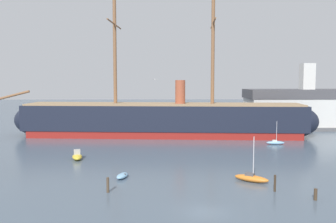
{
  "coord_description": "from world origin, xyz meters",
  "views": [
    {
      "loc": [
        -4.69,
        -35.24,
        13.08
      ],
      "look_at": [
        -2.68,
        33.06,
        7.04
      ],
      "focal_mm": 39.73,
      "sensor_mm": 36.0,
      "label": 1
    }
  ],
  "objects_px": {
    "motorboat_far_left": "(59,130)",
    "dockside_warehouse_right": "(319,109)",
    "mooring_piling_left_pair": "(108,185)",
    "mooring_piling_nearest": "(316,194)",
    "sailboat_far_right": "(295,132)",
    "sailboat_foreground_right": "(251,178)",
    "seagull_in_flight": "(155,79)",
    "sailboat_alongside_stern": "(275,142)",
    "motorboat_mid_left": "(77,156)",
    "dinghy_foreground_left": "(122,176)",
    "tall_ship": "(164,119)",
    "mooring_piling_right_pair": "(275,183)"
  },
  "relations": [
    {
      "from": "tall_ship",
      "to": "sailboat_alongside_stern",
      "type": "xyz_separation_m",
      "value": [
        22.14,
        -11.22,
        -3.5
      ]
    },
    {
      "from": "tall_ship",
      "to": "mooring_piling_left_pair",
      "type": "distance_m",
      "value": 42.47
    },
    {
      "from": "mooring_piling_right_pair",
      "to": "tall_ship",
      "type": "bearing_deg",
      "value": 106.23
    },
    {
      "from": "sailboat_foreground_right",
      "to": "seagull_in_flight",
      "type": "bearing_deg",
      "value": 135.92
    },
    {
      "from": "sailboat_foreground_right",
      "to": "seagull_in_flight",
      "type": "height_order",
      "value": "seagull_in_flight"
    },
    {
      "from": "motorboat_far_left",
      "to": "mooring_piling_nearest",
      "type": "xyz_separation_m",
      "value": [
        40.74,
        -50.89,
        -0.03
      ]
    },
    {
      "from": "mooring_piling_nearest",
      "to": "motorboat_mid_left",
      "type": "bearing_deg",
      "value": 144.79
    },
    {
      "from": "mooring_piling_left_pair",
      "to": "seagull_in_flight",
      "type": "height_order",
      "value": "seagull_in_flight"
    },
    {
      "from": "sailboat_foreground_right",
      "to": "mooring_piling_nearest",
      "type": "xyz_separation_m",
      "value": [
        5.1,
        -7.37,
        0.14
      ]
    },
    {
      "from": "mooring_piling_nearest",
      "to": "mooring_piling_left_pair",
      "type": "height_order",
      "value": "mooring_piling_left_pair"
    },
    {
      "from": "mooring_piling_nearest",
      "to": "mooring_piling_left_pair",
      "type": "distance_m",
      "value": 23.04
    },
    {
      "from": "dinghy_foreground_left",
      "to": "mooring_piling_left_pair",
      "type": "xyz_separation_m",
      "value": [
        -1.08,
        -6.14,
        0.56
      ]
    },
    {
      "from": "motorboat_mid_left",
      "to": "mooring_piling_right_pair",
      "type": "distance_m",
      "value": 32.23
    },
    {
      "from": "tall_ship",
      "to": "sailboat_far_right",
      "type": "height_order",
      "value": "tall_ship"
    },
    {
      "from": "motorboat_far_left",
      "to": "mooring_piling_right_pair",
      "type": "xyz_separation_m",
      "value": [
        37.33,
        -47.68,
        0.31
      ]
    },
    {
      "from": "mooring_piling_left_pair",
      "to": "tall_ship",
      "type": "bearing_deg",
      "value": 80.27
    },
    {
      "from": "mooring_piling_left_pair",
      "to": "dockside_warehouse_right",
      "type": "bearing_deg",
      "value": 48.47
    },
    {
      "from": "sailboat_alongside_stern",
      "to": "mooring_piling_left_pair",
      "type": "relative_size",
      "value": 2.63
    },
    {
      "from": "mooring_piling_right_pair",
      "to": "dockside_warehouse_right",
      "type": "bearing_deg",
      "value": 62.0
    },
    {
      "from": "mooring_piling_right_pair",
      "to": "sailboat_alongside_stern",
      "type": "bearing_deg",
      "value": 72.11
    },
    {
      "from": "motorboat_far_left",
      "to": "sailboat_far_right",
      "type": "xyz_separation_m",
      "value": [
        56.59,
        -2.46,
        -0.27
      ]
    },
    {
      "from": "sailboat_alongside_stern",
      "to": "tall_ship",
      "type": "bearing_deg",
      "value": 153.12
    },
    {
      "from": "mooring_piling_left_pair",
      "to": "dockside_warehouse_right",
      "type": "height_order",
      "value": "dockside_warehouse_right"
    },
    {
      "from": "dockside_warehouse_right",
      "to": "seagull_in_flight",
      "type": "height_order",
      "value": "dockside_warehouse_right"
    },
    {
      "from": "sailboat_alongside_stern",
      "to": "mooring_piling_nearest",
      "type": "distance_m",
      "value": 34.56
    },
    {
      "from": "motorboat_mid_left",
      "to": "mooring_piling_nearest",
      "type": "xyz_separation_m",
      "value": [
        30.11,
        -21.25,
        0.09
      ]
    },
    {
      "from": "motorboat_far_left",
      "to": "dockside_warehouse_right",
      "type": "xyz_separation_m",
      "value": [
        66.7,
        7.56,
        4.52
      ]
    },
    {
      "from": "sailboat_foreground_right",
      "to": "motorboat_mid_left",
      "type": "bearing_deg",
      "value": 150.97
    },
    {
      "from": "sailboat_foreground_right",
      "to": "motorboat_far_left",
      "type": "height_order",
      "value": "sailboat_foreground_right"
    },
    {
      "from": "dinghy_foreground_left",
      "to": "mooring_piling_nearest",
      "type": "bearing_deg",
      "value": -23.74
    },
    {
      "from": "sailboat_foreground_right",
      "to": "motorboat_mid_left",
      "type": "relative_size",
      "value": 1.47
    },
    {
      "from": "motorboat_far_left",
      "to": "dockside_warehouse_right",
      "type": "bearing_deg",
      "value": 6.47
    },
    {
      "from": "dinghy_foreground_left",
      "to": "motorboat_far_left",
      "type": "xyz_separation_m",
      "value": [
        -19.03,
        41.34,
        0.34
      ]
    },
    {
      "from": "mooring_piling_nearest",
      "to": "dinghy_foreground_left",
      "type": "bearing_deg",
      "value": 156.26
    },
    {
      "from": "mooring_piling_right_pair",
      "to": "sailboat_foreground_right",
      "type": "bearing_deg",
      "value": 112.04
    },
    {
      "from": "sailboat_alongside_stern",
      "to": "sailboat_far_right",
      "type": "height_order",
      "value": "sailboat_far_right"
    },
    {
      "from": "sailboat_foreground_right",
      "to": "sailboat_far_right",
      "type": "height_order",
      "value": "sailboat_foreground_right"
    },
    {
      "from": "dockside_warehouse_right",
      "to": "sailboat_foreground_right",
      "type": "bearing_deg",
      "value": -121.3
    },
    {
      "from": "dockside_warehouse_right",
      "to": "tall_ship",
      "type": "bearing_deg",
      "value": -162.28
    },
    {
      "from": "sailboat_far_right",
      "to": "mooring_piling_right_pair",
      "type": "bearing_deg",
      "value": -113.07
    },
    {
      "from": "mooring_piling_nearest",
      "to": "tall_ship",
      "type": "bearing_deg",
      "value": 109.09
    },
    {
      "from": "motorboat_mid_left",
      "to": "seagull_in_flight",
      "type": "xyz_separation_m",
      "value": [
        12.68,
        -1.94,
        12.44
      ]
    },
    {
      "from": "sailboat_alongside_stern",
      "to": "seagull_in_flight",
      "type": "bearing_deg",
      "value": -148.58
    },
    {
      "from": "motorboat_far_left",
      "to": "mooring_piling_right_pair",
      "type": "height_order",
      "value": "mooring_piling_right_pair"
    },
    {
      "from": "mooring_piling_nearest",
      "to": "mooring_piling_left_pair",
      "type": "xyz_separation_m",
      "value": [
        -22.79,
        3.41,
        0.25
      ]
    },
    {
      "from": "motorboat_mid_left",
      "to": "sailboat_far_right",
      "type": "bearing_deg",
      "value": 30.59
    },
    {
      "from": "sailboat_far_right",
      "to": "mooring_piling_nearest",
      "type": "distance_m",
      "value": 50.96
    },
    {
      "from": "motorboat_mid_left",
      "to": "mooring_piling_right_pair",
      "type": "height_order",
      "value": "mooring_piling_right_pair"
    },
    {
      "from": "dockside_warehouse_right",
      "to": "mooring_piling_nearest",
      "type": "bearing_deg",
      "value": -113.95
    },
    {
      "from": "sailboat_far_right",
      "to": "mooring_piling_left_pair",
      "type": "height_order",
      "value": "sailboat_far_right"
    }
  ]
}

